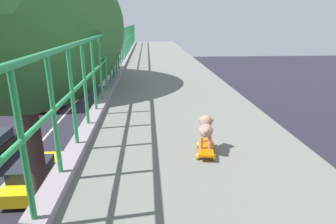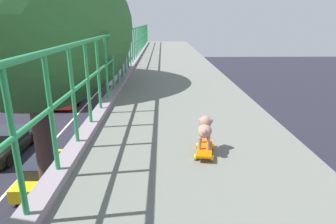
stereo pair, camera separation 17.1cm
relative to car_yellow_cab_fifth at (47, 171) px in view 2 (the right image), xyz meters
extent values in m
cube|color=gray|center=(4.46, -10.37, 5.35)|extent=(0.20, 37.30, 0.09)
cylinder|color=#2C9A53|center=(4.46, -10.37, 6.48)|extent=(0.06, 37.30, 0.06)
cylinder|color=#2C9A53|center=(4.46, -10.37, 5.99)|extent=(0.04, 37.30, 0.04)
cylinder|color=#2C9A53|center=(4.46, -10.37, 5.93)|extent=(0.04, 0.04, 1.09)
cylinder|color=#2C9A53|center=(4.46, -9.70, 5.93)|extent=(0.04, 0.04, 1.09)
cylinder|color=#2C9A53|center=(4.46, -9.02, 5.93)|extent=(0.04, 0.04, 1.09)
cylinder|color=#2C9A53|center=(4.46, -8.35, 5.93)|extent=(0.04, 0.04, 1.09)
cylinder|color=#2C9A53|center=(4.46, -7.68, 5.93)|extent=(0.04, 0.04, 1.09)
cylinder|color=#2C9A53|center=(4.46, -7.01, 5.93)|extent=(0.04, 0.04, 1.09)
cylinder|color=#2C9A53|center=(4.46, -6.33, 5.93)|extent=(0.04, 0.04, 1.09)
cylinder|color=#2C9A53|center=(4.46, -5.66, 5.93)|extent=(0.04, 0.04, 1.09)
cylinder|color=#2C9A53|center=(4.46, -4.99, 5.93)|extent=(0.04, 0.04, 1.09)
cylinder|color=#2C9A53|center=(4.46, -4.31, 5.93)|extent=(0.04, 0.04, 1.09)
cylinder|color=#2C9A53|center=(4.46, -3.64, 5.93)|extent=(0.04, 0.04, 1.09)
cylinder|color=#2C9A53|center=(4.46, -2.97, 5.93)|extent=(0.04, 0.04, 1.09)
cylinder|color=#2C9A53|center=(4.46, -2.29, 5.93)|extent=(0.04, 0.04, 1.09)
cylinder|color=#2C9A53|center=(4.46, -1.62, 5.93)|extent=(0.04, 0.04, 1.09)
cylinder|color=#2C9A53|center=(4.46, -0.95, 5.93)|extent=(0.04, 0.04, 1.09)
cylinder|color=#2C9A53|center=(4.46, -0.27, 5.93)|extent=(0.04, 0.04, 1.09)
cylinder|color=#2C9A53|center=(4.46, 0.40, 5.93)|extent=(0.04, 0.04, 1.09)
cylinder|color=#2C9A53|center=(4.46, 1.07, 5.93)|extent=(0.04, 0.04, 1.09)
cylinder|color=#2C9A53|center=(4.46, 1.75, 5.93)|extent=(0.04, 0.04, 1.09)
cylinder|color=#2C9A53|center=(4.46, 2.42, 5.93)|extent=(0.04, 0.04, 1.09)
cylinder|color=#2C9A53|center=(4.46, 3.09, 5.93)|extent=(0.04, 0.04, 1.09)
cylinder|color=#2C9A53|center=(4.46, 3.77, 5.93)|extent=(0.04, 0.04, 1.09)
cylinder|color=#2C9A53|center=(4.46, 4.44, 5.93)|extent=(0.04, 0.04, 1.09)
cylinder|color=#2C9A53|center=(4.46, 5.11, 5.93)|extent=(0.04, 0.04, 1.09)
cylinder|color=#2C9A53|center=(4.46, 5.79, 5.93)|extent=(0.04, 0.04, 1.09)
cylinder|color=#2C9A53|center=(4.46, 6.46, 5.93)|extent=(0.04, 0.04, 1.09)
cylinder|color=#2C9A53|center=(4.46, 7.13, 5.93)|extent=(0.04, 0.04, 1.09)
cylinder|color=#2C9A53|center=(4.46, 7.81, 5.93)|extent=(0.04, 0.04, 1.09)
cube|color=yellow|center=(0.00, 0.06, -0.12)|extent=(1.70, 4.05, 0.58)
cube|color=#1E232B|center=(0.00, -0.20, 0.42)|extent=(1.46, 1.92, 0.50)
cube|color=silver|center=(0.00, -0.20, 0.74)|extent=(0.36, 0.16, 0.12)
cylinder|color=black|center=(0.81, 1.24, -0.28)|extent=(0.19, 0.64, 0.64)
cylinder|color=black|center=(-0.81, 1.24, -0.28)|extent=(0.19, 0.64, 0.64)
cylinder|color=black|center=(0.81, -1.11, -0.28)|extent=(0.19, 0.64, 0.64)
cylinder|color=black|center=(-0.81, -1.11, -0.28)|extent=(0.19, 0.64, 0.64)
cube|color=black|center=(-3.44, 3.14, -0.06)|extent=(1.73, 4.52, 0.63)
cube|color=#1E232B|center=(-3.44, 3.42, 0.52)|extent=(1.51, 1.86, 0.54)
cylinder|color=black|center=(-2.61, 1.62, -0.27)|extent=(0.20, 0.66, 0.66)
cylinder|color=black|center=(-2.61, 4.66, -0.27)|extent=(0.20, 0.66, 0.66)
cylinder|color=black|center=(-4.27, 4.66, -0.27)|extent=(0.20, 0.66, 0.66)
cube|color=red|center=(-3.36, 16.06, 1.25)|extent=(2.47, 10.50, 3.14)
cube|color=black|center=(-3.36, 16.06, 1.80)|extent=(2.49, 9.66, 0.70)
cylinder|color=black|center=(-2.17, 19.74, -0.12)|extent=(0.28, 0.96, 0.96)
cylinder|color=black|center=(-4.54, 19.74, -0.12)|extent=(0.28, 0.96, 0.96)
cylinder|color=black|center=(-2.17, 13.17, -0.12)|extent=(0.28, 0.96, 0.96)
cylinder|color=black|center=(-4.54, 13.17, -0.12)|extent=(0.28, 0.96, 0.96)
cylinder|color=#503631|center=(2.43, -5.38, 2.34)|extent=(0.43, 0.43, 5.89)
ellipsoid|color=#397337|center=(2.43, -5.38, 6.58)|extent=(4.71, 4.71, 3.77)
cube|color=#F26803|center=(5.93, -9.23, 5.38)|extent=(0.25, 0.49, 0.02)
cylinder|color=yellow|center=(6.04, -9.10, 5.33)|extent=(0.04, 0.07, 0.06)
cylinder|color=yellow|center=(5.86, -9.07, 5.33)|extent=(0.04, 0.07, 0.06)
cylinder|color=yellow|center=(5.99, -9.40, 5.33)|extent=(0.04, 0.07, 0.06)
cylinder|color=yellow|center=(5.81, -9.37, 5.33)|extent=(0.04, 0.07, 0.06)
cylinder|color=#A57A68|center=(5.99, -9.11, 5.46)|extent=(0.04, 0.04, 0.14)
cylinder|color=#A57A68|center=(5.90, -9.10, 5.46)|extent=(0.04, 0.04, 0.14)
cylinder|color=#A57A68|center=(5.95, -9.30, 5.46)|extent=(0.04, 0.04, 0.14)
cylinder|color=#A57A68|center=(5.86, -9.28, 5.46)|extent=(0.04, 0.04, 0.14)
ellipsoid|color=#A57A68|center=(5.93, -9.20, 5.57)|extent=(0.20, 0.28, 0.14)
sphere|color=#A57A68|center=(5.95, -9.09, 5.64)|extent=(0.15, 0.15, 0.15)
ellipsoid|color=#A8765F|center=(5.96, -9.03, 5.63)|extent=(0.06, 0.07, 0.04)
sphere|color=#A57A68|center=(6.00, -9.10, 5.66)|extent=(0.06, 0.06, 0.06)
sphere|color=#A57A68|center=(5.89, -9.08, 5.66)|extent=(0.06, 0.06, 0.06)
sphere|color=#A57A68|center=(5.90, -9.33, 5.61)|extent=(0.07, 0.07, 0.07)
camera|label=1|loc=(5.29, -12.18, 6.74)|focal=30.95mm
camera|label=2|loc=(5.46, -12.19, 6.74)|focal=30.95mm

